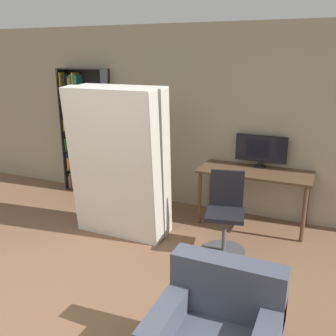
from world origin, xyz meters
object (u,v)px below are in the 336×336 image
(bookshelf, at_px, (82,131))
(mattress_far, at_px, (126,160))
(office_chair, at_px, (225,219))
(monitor, at_px, (261,150))
(mattress_near, at_px, (114,166))

(bookshelf, bearing_deg, mattress_far, -35.64)
(office_chair, bearing_deg, monitor, 80.99)
(monitor, xyz_separation_m, office_chair, (-0.17, -1.09, -0.62))
(bookshelf, xyz_separation_m, mattress_near, (1.44, -1.32, -0.08))
(mattress_near, bearing_deg, bookshelf, 137.63)
(monitor, relative_size, bookshelf, 0.34)
(office_chair, distance_m, mattress_far, 1.47)
(mattress_far, bearing_deg, monitor, 33.94)
(office_chair, height_order, mattress_near, mattress_near)
(bookshelf, bearing_deg, monitor, -0.01)
(bookshelf, bearing_deg, office_chair, -21.16)
(monitor, relative_size, mattress_near, 0.36)
(monitor, height_order, office_chair, monitor)
(office_chair, height_order, mattress_far, mattress_far)
(office_chair, xyz_separation_m, bookshelf, (-2.81, 1.09, 0.64))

